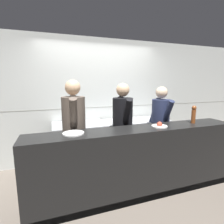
# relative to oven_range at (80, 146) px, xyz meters

# --- Properties ---
(ground_plane) EXTENTS (14.00, 14.00, 0.00)m
(ground_plane) POSITION_rel_oven_range_xyz_m (0.50, -0.95, -0.45)
(ground_plane) COLOR #6B6056
(wall_back_tiled) EXTENTS (8.00, 0.06, 2.60)m
(wall_back_tiled) POSITION_rel_oven_range_xyz_m (0.50, 0.40, 0.85)
(wall_back_tiled) COLOR silver
(wall_back_tiled) RESTS_ON ground_plane
(oven_range) EXTENTS (0.99, 0.71, 0.90)m
(oven_range) POSITION_rel_oven_range_xyz_m (0.00, 0.00, 0.00)
(oven_range) COLOR #232326
(oven_range) RESTS_ON ground_plane
(prep_counter) EXTENTS (1.38, 0.65, 0.89)m
(prep_counter) POSITION_rel_oven_range_xyz_m (1.20, -0.00, -0.01)
(prep_counter) COLOR #B7BABF
(prep_counter) RESTS_ON ground_plane
(pass_counter) EXTENTS (3.17, 0.45, 1.03)m
(pass_counter) POSITION_rel_oven_range_xyz_m (0.71, -1.11, 0.06)
(pass_counter) COLOR black
(pass_counter) RESTS_ON ground_plane
(stock_pot) EXTENTS (0.29, 0.29, 0.15)m
(stock_pot) POSITION_rel_oven_range_xyz_m (-0.11, 0.05, 0.53)
(stock_pot) COLOR #2D2D33
(stock_pot) RESTS_ON oven_range
(mixing_bowl_steel) EXTENTS (0.21, 0.21, 0.10)m
(mixing_bowl_steel) POSITION_rel_oven_range_xyz_m (0.88, 0.08, 0.49)
(mixing_bowl_steel) COLOR #B7BABF
(mixing_bowl_steel) RESTS_ON prep_counter
(chefs_knife) EXTENTS (0.36, 0.11, 0.02)m
(chefs_knife) POSITION_rel_oven_range_xyz_m (0.95, -0.11, 0.45)
(chefs_knife) COLOR #B7BABF
(chefs_knife) RESTS_ON prep_counter
(plated_dish_main) EXTENTS (0.27, 0.27, 0.02)m
(plated_dish_main) POSITION_rel_oven_range_xyz_m (-0.23, -1.08, 0.59)
(plated_dish_main) COLOR white
(plated_dish_main) RESTS_ON pass_counter
(plated_dish_appetiser) EXTENTS (0.23, 0.23, 0.08)m
(plated_dish_appetiser) POSITION_rel_oven_range_xyz_m (1.03, -1.13, 0.60)
(plated_dish_appetiser) COLOR white
(plated_dish_appetiser) RESTS_ON pass_counter
(pepper_mill) EXTENTS (0.07, 0.07, 0.29)m
(pepper_mill) POSITION_rel_oven_range_xyz_m (1.68, -1.10, 0.73)
(pepper_mill) COLOR brown
(pepper_mill) RESTS_ON pass_counter
(chef_head_cook) EXTENTS (0.39, 0.76, 1.73)m
(chef_head_cook) POSITION_rel_oven_range_xyz_m (-0.17, -0.64, 0.51)
(chef_head_cook) COLOR black
(chef_head_cook) RESTS_ON ground_plane
(chef_sous) EXTENTS (0.36, 0.73, 1.67)m
(chef_sous) POSITION_rel_oven_range_xyz_m (0.65, -0.59, 0.48)
(chef_sous) COLOR black
(chef_sous) RESTS_ON ground_plane
(chef_line) EXTENTS (0.33, 0.70, 1.61)m
(chef_line) POSITION_rel_oven_range_xyz_m (1.43, -0.57, 0.44)
(chef_line) COLOR black
(chef_line) RESTS_ON ground_plane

